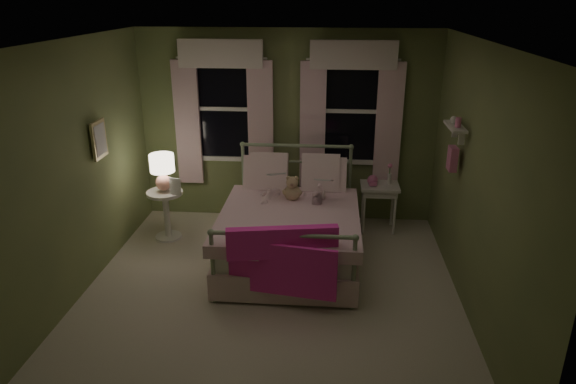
# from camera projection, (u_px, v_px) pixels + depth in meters

# --- Properties ---
(room_shell) EXTENTS (4.20, 4.20, 4.20)m
(room_shell) POSITION_uv_depth(u_px,v_px,m) (268.00, 180.00, 5.00)
(room_shell) COLOR beige
(room_shell) RESTS_ON ground
(bed) EXTENTS (1.58, 2.04, 1.18)m
(bed) POSITION_uv_depth(u_px,v_px,m) (290.00, 230.00, 6.08)
(bed) COLOR white
(bed) RESTS_ON ground
(pink_throw) EXTENTS (1.10, 0.32, 0.71)m
(pink_throw) POSITION_uv_depth(u_px,v_px,m) (282.00, 254.00, 5.04)
(pink_throw) COLOR #FF31B7
(pink_throw) RESTS_ON bed
(child_left) EXTENTS (0.28, 0.21, 0.70)m
(child_left) POSITION_uv_depth(u_px,v_px,m) (271.00, 175.00, 6.30)
(child_left) COLOR #F7D1DD
(child_left) RESTS_ON bed
(child_right) EXTENTS (0.32, 0.25, 0.65)m
(child_right) POSITION_uv_depth(u_px,v_px,m) (316.00, 178.00, 6.26)
(child_right) COLOR #F7D1DD
(child_right) RESTS_ON bed
(book_left) EXTENTS (0.22, 0.16, 0.26)m
(book_left) POSITION_uv_depth(u_px,v_px,m) (268.00, 178.00, 6.05)
(book_left) COLOR beige
(book_left) RESTS_ON child_left
(book_right) EXTENTS (0.21, 0.14, 0.26)m
(book_right) POSITION_uv_depth(u_px,v_px,m) (315.00, 183.00, 6.02)
(book_right) COLOR beige
(book_right) RESTS_ON child_right
(teddy_bear) EXTENTS (0.24, 0.20, 0.32)m
(teddy_bear) POSITION_uv_depth(u_px,v_px,m) (292.00, 190.00, 6.18)
(teddy_bear) COLOR tan
(teddy_bear) RESTS_ON bed
(nightstand_left) EXTENTS (0.46, 0.46, 0.65)m
(nightstand_left) POSITION_uv_depth(u_px,v_px,m) (166.00, 208.00, 6.60)
(nightstand_left) COLOR white
(nightstand_left) RESTS_ON ground
(table_lamp) EXTENTS (0.31, 0.31, 0.47)m
(table_lamp) POSITION_uv_depth(u_px,v_px,m) (162.00, 169.00, 6.41)
(table_lamp) COLOR #FFAA96
(table_lamp) RESTS_ON nightstand_left
(book_nightstand) EXTENTS (0.23, 0.26, 0.02)m
(book_nightstand) POSITION_uv_depth(u_px,v_px,m) (170.00, 193.00, 6.43)
(book_nightstand) COLOR beige
(book_nightstand) RESTS_ON nightstand_left
(nightstand_right) EXTENTS (0.50, 0.40, 0.64)m
(nightstand_right) POSITION_uv_depth(u_px,v_px,m) (379.00, 192.00, 6.78)
(nightstand_right) COLOR white
(nightstand_right) RESTS_ON ground
(pink_toy) EXTENTS (0.14, 0.19, 0.14)m
(pink_toy) POSITION_uv_depth(u_px,v_px,m) (373.00, 180.00, 6.73)
(pink_toy) COLOR pink
(pink_toy) RESTS_ON nightstand_right
(bud_vase) EXTENTS (0.06, 0.06, 0.28)m
(bud_vase) POSITION_uv_depth(u_px,v_px,m) (390.00, 174.00, 6.73)
(bud_vase) COLOR white
(bud_vase) RESTS_ON nightstand_right
(window_left) EXTENTS (1.34, 0.13, 1.96)m
(window_left) POSITION_uv_depth(u_px,v_px,m) (223.00, 104.00, 6.84)
(window_left) COLOR black
(window_left) RESTS_ON room_shell
(window_right) EXTENTS (1.34, 0.13, 1.96)m
(window_right) POSITION_uv_depth(u_px,v_px,m) (351.00, 106.00, 6.71)
(window_right) COLOR black
(window_right) RESTS_ON room_shell
(wall_shelf) EXTENTS (0.15, 0.50, 0.60)m
(wall_shelf) POSITION_uv_depth(u_px,v_px,m) (454.00, 143.00, 5.43)
(wall_shelf) COLOR white
(wall_shelf) RESTS_ON room_shell
(framed_picture) EXTENTS (0.03, 0.32, 0.42)m
(framed_picture) POSITION_uv_depth(u_px,v_px,m) (99.00, 139.00, 5.64)
(framed_picture) COLOR beige
(framed_picture) RESTS_ON room_shell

